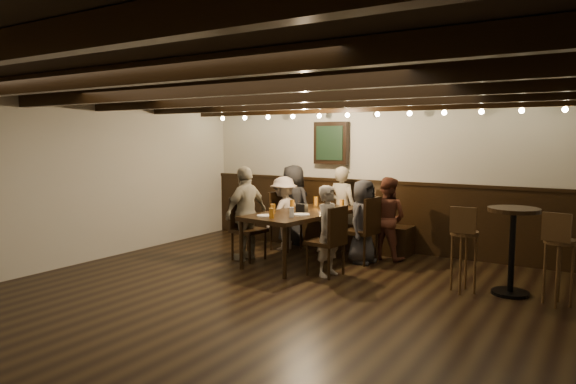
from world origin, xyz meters
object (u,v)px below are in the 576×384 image
Objects in this scene: person_right_near at (363,222)px; person_bench_left at (293,205)px; chair_left_near at (285,232)px; chair_right_far at (327,254)px; bar_stool_left at (463,260)px; person_left_far at (246,213)px; dining_table at (304,216)px; person_bench_centre at (342,208)px; person_left_near at (284,213)px; bar_stool_right at (558,271)px; chair_left_far at (248,241)px; high_top_table at (513,238)px; person_bench_right at (387,218)px; chair_right_near at (361,243)px; person_right_far at (329,231)px.

person_bench_left is at bearing 74.74° from person_right_near.
chair_right_far is (1.33, -1.05, -0.00)m from chair_left_near.
person_left_far is at bearing 175.48° from bar_stool_left.
bar_stool_left is at bearing 96.83° from person_left_far.
person_bench_left reaches higher than dining_table.
person_bench_centre is 0.96m from person_left_near.
person_bench_centre is 1.32× the size of bar_stool_right.
high_top_table is at bearing 100.04° from chair_left_far.
person_bench_right is at bearing 136.13° from bar_stool_left.
chair_right_near is 1.73m from person_bench_left.
chair_left_near is at bearing 178.09° from person_left_far.
person_left_near is 1.17× the size of high_top_table.
person_right_near is at bearing 121.48° from chair_left_far.
chair_left_near is 1.01× the size of chair_left_far.
person_bench_right reaches higher than person_right_near.
person_bench_right is (0.88, -0.25, -0.06)m from person_bench_centre.
person_bench_right reaches higher than chair_left_near.
person_left_near reaches higher than chair_right_far.
person_bench_left is 1.12× the size of person_right_near.
person_bench_centre is 1.13× the size of person_right_far.
chair_left_far is 0.78× the size of person_right_far.
person_left_near is (-0.81, -0.51, -0.08)m from person_bench_centre.
person_bench_right is (0.23, 0.43, 0.33)m from chair_right_near.
chair_left_near reaches higher than chair_left_far.
person_right_far is 1.73m from bar_stool_left.
person_left_far is at bearing -149.04° from dining_table.
dining_table is 1.69× the size of person_right_near.
chair_right_far is 2.15m from person_bench_left.
chair_left_near is at bearing 39.80° from person_bench_centre.
person_bench_left is at bearing 174.48° from bar_stool_right.
high_top_table is at bearing 169.40° from person_bench_left.
person_bench_right is 2.65m from bar_stool_right.
person_bench_left is 1.34× the size of high_top_table.
chair_right_near is at bearing 166.84° from high_top_table.
chair_right_near is 0.71× the size of person_bench_centre.
bar_stool_left is (1.63, -0.70, 0.09)m from chair_right_near.
person_bench_centre is 0.97× the size of person_left_far.
person_left_far is (-0.91, -1.41, 0.02)m from person_bench_centre.
chair_right_near is 1.02m from person_bench_centre.
person_right_far reaches higher than chair_left_far.
chair_left_near is 3.19m from bar_stool_left.
person_right_near reaches higher than bar_stool_left.
person_left_near reaches higher than bar_stool_left.
person_left_far is at bearing 96.34° from person_bench_left.
person_left_far reaches higher than bar_stool_left.
chair_right_near is at bearing 1.87° from person_right_far.
person_right_far is at bearing 58.52° from chair_left_near.
person_right_near is at bearing 0.00° from person_right_far.
chair_left_far is 3.69m from high_top_table.
chair_left_near is 0.79× the size of person_right_far.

